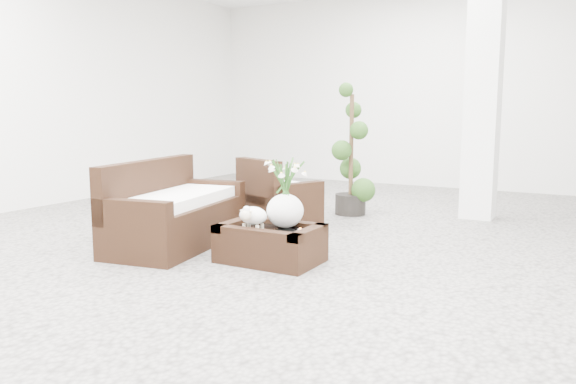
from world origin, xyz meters
The scene contains 9 objects.
ground centered at (0.00, 0.00, 0.00)m, with size 11.00×11.00×0.00m, color gray.
column centered at (1.20, 2.80, 1.75)m, with size 0.40×0.40×3.50m, color white.
coffee_table centered at (-0.04, -0.35, 0.16)m, with size 0.90×0.60×0.31m, color black.
sheep_figurine centered at (-0.16, -0.45, 0.42)m, with size 0.28×0.23×0.21m, color white.
planter_narcissus centered at (0.06, -0.25, 0.71)m, with size 0.44×0.44×0.80m, color white, non-canonical shape.
tealight centered at (0.26, -0.33, 0.33)m, with size 0.04×0.04×0.03m, color white.
armchair centered at (-0.77, 1.07, 0.41)m, with size 0.77×0.74×0.82m, color black.
loveseat centered at (-1.20, -0.28, 0.44)m, with size 1.64×0.79×0.87m, color black.
topiary centered at (-0.34, 2.22, 0.85)m, with size 0.45×0.45×1.70m, color #224115, non-canonical shape.
Camera 1 is at (2.55, -4.68, 1.39)m, focal length 35.18 mm.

